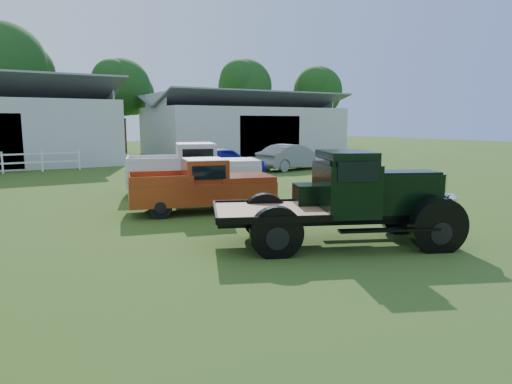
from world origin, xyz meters
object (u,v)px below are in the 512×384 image
vintage_flatbed (340,198)px  red_pickup (202,185)px  misc_car_grey (293,157)px  misc_car_blue (222,162)px  white_pickup (193,169)px

vintage_flatbed → red_pickup: 5.33m
vintage_flatbed → misc_car_grey: size_ratio=1.19×
vintage_flatbed → misc_car_grey: bearing=82.3°
misc_car_grey → red_pickup: bearing=122.7°
vintage_flatbed → misc_car_blue: bearing=99.1°
white_pickup → misc_car_grey: white_pickup is taller
red_pickup → misc_car_grey: (9.78, 9.09, -0.09)m
vintage_flatbed → white_pickup: vintage_flatbed is taller
red_pickup → misc_car_blue: red_pickup is taller
misc_car_blue → misc_car_grey: bearing=-80.1°
red_pickup → white_pickup: (1.22, 3.62, 0.13)m
red_pickup → vintage_flatbed: bearing=-63.6°
red_pickup → misc_car_blue: bearing=73.6°
white_pickup → misc_car_grey: bearing=49.9°
misc_car_blue → misc_car_grey: (5.33, 1.40, -0.05)m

